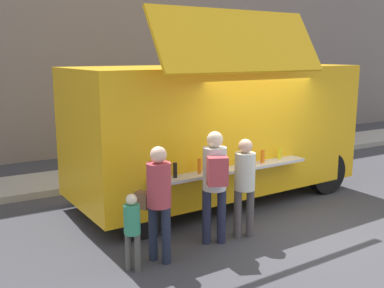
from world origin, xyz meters
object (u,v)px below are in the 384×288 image
food_truck_main (217,127)px  customer_front_ordering (245,179)px  trash_bin (284,139)px  customer_rear_waiting (158,194)px  child_near_queue (132,225)px  customer_mid_with_backpack (215,177)px

food_truck_main → customer_front_ordering: bearing=-113.3°
trash_bin → customer_front_ordering: 6.26m
customer_front_ordering → customer_rear_waiting: size_ratio=0.96×
food_truck_main → trash_bin: (3.88, 2.32, -1.00)m
food_truck_main → customer_rear_waiting: size_ratio=3.47×
customer_front_ordering → customer_rear_waiting: bearing=109.9°
customer_rear_waiting → child_near_queue: bearing=160.4°
customer_rear_waiting → child_near_queue: customer_rear_waiting is taller
customer_mid_with_backpack → food_truck_main: bearing=-9.8°
customer_front_ordering → customer_mid_with_backpack: 0.59m
customer_front_ordering → customer_rear_waiting: (-1.60, -0.11, 0.03)m
child_near_queue → trash_bin: bearing=-3.9°
food_truck_main → customer_mid_with_backpack: (-1.29, -1.91, -0.39)m
food_truck_main → trash_bin: 4.64m
customer_mid_with_backpack → child_near_queue: 1.54m
food_truck_main → customer_front_ordering: food_truck_main is taller
food_truck_main → customer_front_ordering: 2.10m
customer_mid_with_backpack → customer_rear_waiting: bearing=119.7°
trash_bin → customer_rear_waiting: customer_rear_waiting is taller
food_truck_main → trash_bin: food_truck_main is taller
customer_rear_waiting → customer_mid_with_backpack: bearing=-25.2°
trash_bin → child_near_queue: size_ratio=0.89×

